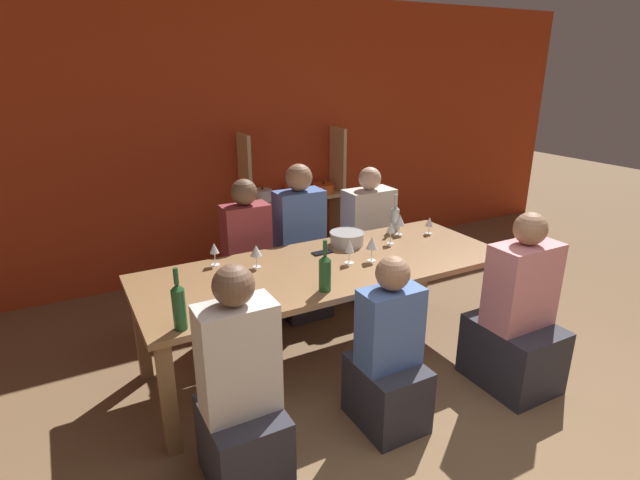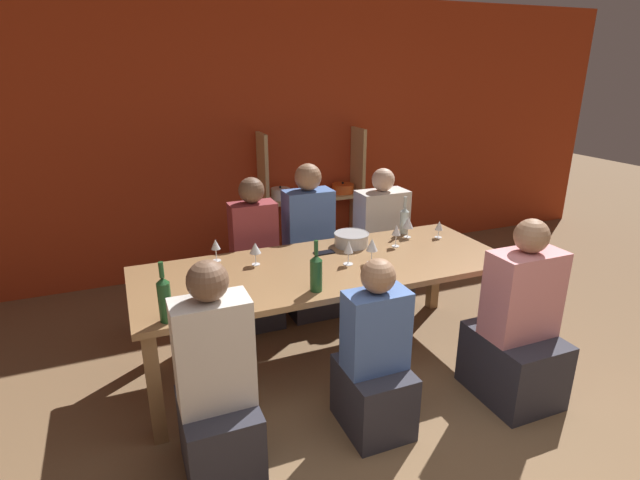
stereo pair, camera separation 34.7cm
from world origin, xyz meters
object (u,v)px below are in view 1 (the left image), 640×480
Objects in this scene: wine_glass_red_b at (400,220)px; person_near_c at (241,408)px; wine_bottle_dark at (325,272)px; person_far_b at (300,259)px; dining_table at (327,275)px; person_near_a at (388,365)px; wine_glass_red_d at (429,222)px; person_far_c at (248,273)px; cell_phone at (323,252)px; person_far_a at (367,249)px; wine_bottle_amber at (395,217)px; wine_glass_red_c at (391,228)px; wine_bottle_green at (179,305)px; wine_glass_red_e at (349,247)px; wine_glass_empty_b at (256,251)px; person_near_b at (516,325)px; wine_glass_empty_a at (372,243)px; mixing_bowl at (347,238)px; wine_glass_red_a at (214,249)px; shelf_unit at (295,213)px.

person_near_c is at bearing -148.62° from wine_glass_red_b.
person_far_b is at bearing 71.07° from wine_bottle_dark.
dining_table is 2.39× the size of person_near_a.
wine_glass_red_d is (0.23, -0.10, -0.02)m from wine_glass_red_b.
person_far_c is (-0.30, 0.76, -0.21)m from dining_table.
cell_phone is 0.13× the size of person_far_a.
wine_glass_red_c is (-0.22, -0.25, 0.01)m from wine_bottle_amber.
wine_bottle_green is at bearing -164.73° from wine_glass_red_d.
wine_glass_red_e is (-0.91, -0.23, 0.03)m from wine_glass_red_d.
wine_glass_empty_b is at bearing 25.68° from person_far_a.
person_near_b is at bearing -11.98° from wine_bottle_green.
wine_glass_empty_b is at bearing 159.83° from wine_glass_empty_a.
mixing_bowl is at bearing 154.27° from wine_glass_red_c.
person_near_c is at bearing -102.18° from wine_glass_red_a.
wine_glass_red_a is 1.52m from wine_glass_red_b.
dining_table is 15.99× the size of wine_glass_red_a.
wine_bottle_amber is 2.01× the size of cell_phone.
person_far_b reaches higher than person_far_a.
cell_phone is at bearing 1.99° from wine_glass_empty_b.
wine_bottle_amber reaches higher than wine_glass_red_b.
person_far_c is (-1.27, 1.60, 0.03)m from person_near_b.
wine_glass_empty_b is 0.13× the size of person_far_a.
wine_glass_red_c reaches higher than wine_glass_empty_b.
mixing_bowl is 1.18m from person_near_a.
wine_glass_empty_b is at bearing -173.17° from mixing_bowl.
shelf_unit is 1.09× the size of person_far_b.
mixing_bowl is 0.38m from wine_glass_empty_a.
mixing_bowl is at bearing -179.94° from wine_glass_red_b.
mixing_bowl is at bearing -169.14° from wine_bottle_amber.
person_near_a is at bearing -127.29° from wine_bottle_amber.
mixing_bowl is 0.27m from cell_phone.
shelf_unit is 1.71m from wine_glass_red_d.
cell_phone is at bearing 27.39° from wine_bottle_green.
wine_glass_empty_a is at bearing -145.49° from wine_glass_red_c.
wine_bottle_dark is at bearing -145.37° from wine_bottle_amber.
wine_glass_empty_b is 0.71m from person_far_c.
wine_glass_empty_b reaches higher than wine_glass_red_d.
wine_glass_red_c is at bearing -7.28° from cell_phone.
person_far_b is 0.48m from person_far_c.
wine_bottle_amber is at bearing 52.71° from person_near_a.
wine_glass_red_e is at bearing 76.87° from person_near_a.
wine_glass_empty_b is at bearing 179.80° from wine_glass_red_d.
wine_bottle_dark is 0.94m from person_near_c.
wine_glass_empty_a is at bearing 12.68° from wine_bottle_green.
cell_phone is 0.14× the size of person_near_a.
wine_glass_red_b is 0.13× the size of person_far_b.
shelf_unit is at bearing 59.12° from person_near_c.
wine_glass_empty_a is 0.40m from wine_glass_red_c.
person_near_b reaches higher than wine_bottle_amber.
mixing_bowl is (0.33, 0.28, 0.13)m from dining_table.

